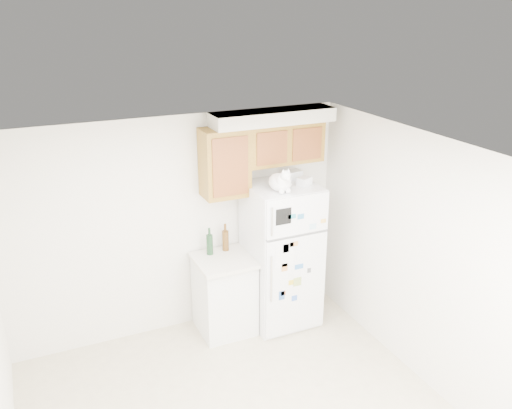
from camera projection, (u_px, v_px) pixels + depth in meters
room_shell at (252, 253)px, 4.44m from camera, size 3.84×4.04×2.52m
refrigerator at (281, 255)px, 6.27m from camera, size 0.76×0.78×1.70m
base_counter at (224, 294)px, 6.20m from camera, size 0.64×0.64×0.92m
cat at (281, 182)px, 5.75m from camera, size 0.28×0.41×0.29m
storage_box_back at (293, 175)px, 6.16m from camera, size 0.20×0.15×0.10m
storage_box_front at (304, 181)px, 5.96m from camera, size 0.18×0.16×0.09m
bottle_green at (210, 241)px, 6.08m from camera, size 0.07×0.07×0.32m
bottle_amber at (225, 237)px, 6.17m from camera, size 0.08×0.08×0.33m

